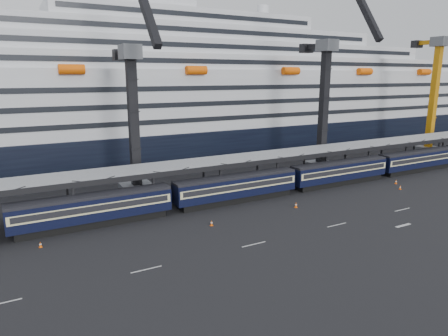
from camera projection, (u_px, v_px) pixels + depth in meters
The scene contains 13 objects.
ground at pixel (326, 213), 53.04m from camera, with size 260.00×260.00×0.00m, color black.
lane_markings at pixel (401, 214), 52.36m from camera, with size 111.00×4.27×0.02m.
train at pixel (256, 184), 58.93m from camera, with size 133.05×3.00×4.05m.
canopy at pixel (267, 156), 63.83m from camera, with size 130.00×6.25×5.53m.
cruise_ship at pixel (182, 101), 89.10m from camera, with size 214.09×28.84×34.00m.
crane_dark_near at pixel (134, 118), 56.94m from camera, with size 4.50×17.75×35.08m.
crane_dark_mid at pixel (326, 101), 72.06m from camera, with size 4.50×18.24×39.64m.
crane_yellow_near at pixel (436, 92), 87.99m from camera, with size 4.50×20.12×40.16m.
traffic_cone_b at pixel (40, 244), 42.27m from camera, with size 0.34×0.34×0.67m.
traffic_cone_c at pixel (212, 223), 48.40m from camera, with size 0.35×0.35×0.71m.
traffic_cone_d at pixel (296, 205), 55.06m from camera, with size 0.38×0.38×0.77m.
traffic_cone_e at pixel (400, 187), 63.93m from camera, with size 0.35×0.35×0.70m.
traffic_cone_f at pixel (396, 182), 67.16m from camera, with size 0.37×0.37×0.74m.
Camera 1 is at (-36.02, -37.69, 17.75)m, focal length 32.00 mm.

